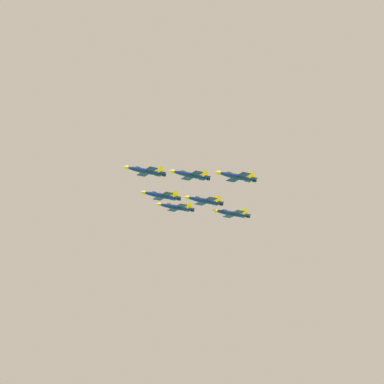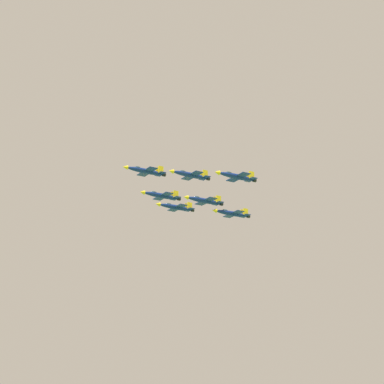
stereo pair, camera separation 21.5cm
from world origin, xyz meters
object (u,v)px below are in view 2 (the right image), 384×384
jet_right_wingman (161,195)px  jet_slot_rear (204,200)px  jet_left_outer (236,176)px  jet_left_wingman (190,175)px  jet_right_outer (176,207)px  jet_trailing (232,213)px  jet_lead (145,171)px

jet_right_wingman → jet_slot_rear: jet_right_wingman is taller
jet_left_outer → jet_right_wingman: bearing=-68.7°
jet_left_wingman → jet_right_outer: 33.91m
jet_right_wingman → jet_right_outer: (16.14, -1.73, 0.21)m
jet_left_outer → jet_trailing: bearing=-120.6°
jet_lead → jet_left_wingman: (0.90, -16.21, -2.41)m
jet_right_wingman → jet_left_outer: 33.87m
jet_right_wingman → jet_lead: bearing=40.5°
jet_slot_rear → jet_left_wingman: bearing=39.5°
jet_left_wingman → jet_left_outer: 16.29m
jet_left_wingman → jet_right_outer: size_ratio=0.96×
jet_right_wingman → jet_trailing: bearing=157.1°
jet_right_wingman → jet_right_outer: jet_right_outer is taller
jet_right_wingman → jet_trailing: size_ratio=1.01×
jet_right_wingman → jet_left_outer: jet_left_outer is taller
jet_left_wingman → jet_trailing: 27.93m
jet_right_outer → jet_trailing: jet_right_outer is taller
jet_right_wingman → jet_trailing: 27.50m
jet_right_wingman → jet_slot_rear: 16.47m
jet_lead → jet_right_outer: bearing=-139.2°
jet_left_wingman → jet_left_outer: bearing=139.6°
jet_right_wingman → jet_left_outer: size_ratio=1.00×
jet_lead → jet_right_outer: size_ratio=0.98×
jet_slot_rear → jet_right_wingman: bearing=-41.3°
jet_slot_rear → jet_right_outer: bearing=-90.9°
jet_lead → jet_left_wingman: jet_lead is taller
jet_left_outer → jet_lead: bearing=-40.5°
jet_left_outer → jet_left_wingman: bearing=-40.5°
jet_right_outer → jet_lead: bearing=40.5°
jet_left_outer → jet_right_outer: 42.04m
jet_lead → jet_right_wingman: bearing=-139.2°
jet_right_outer → jet_trailing: bearing=120.6°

